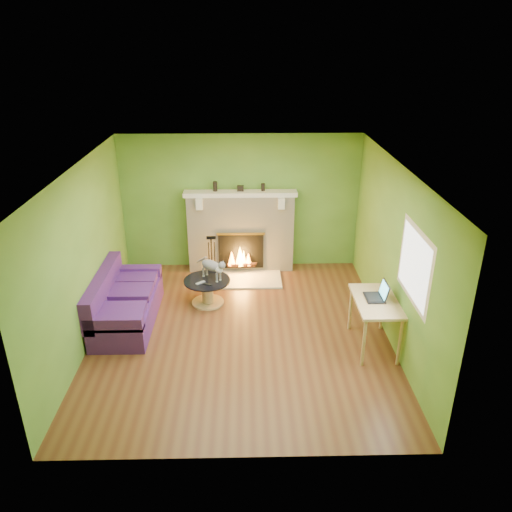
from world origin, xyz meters
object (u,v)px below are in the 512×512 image
(desk, at_px, (376,306))
(coffee_table, at_px, (207,290))
(cat, at_px, (211,268))
(sofa, at_px, (124,303))

(desk, bearing_deg, coffee_table, 152.08)
(cat, bearing_deg, coffee_table, 163.35)
(sofa, distance_m, desk, 3.90)
(desk, relative_size, cat, 1.65)
(sofa, height_order, coffee_table, sofa)
(coffee_table, bearing_deg, sofa, -156.65)
(coffee_table, bearing_deg, cat, 32.01)
(sofa, height_order, desk, sofa)
(coffee_table, height_order, desk, desk)
(sofa, relative_size, desk, 1.78)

